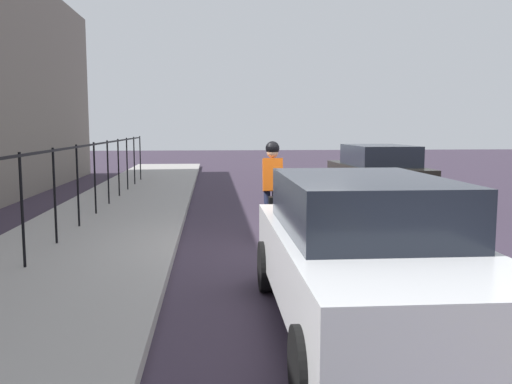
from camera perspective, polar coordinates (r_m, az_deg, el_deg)
ground_plane at (r=9.42m, az=2.81°, el=-6.05°), size 80.00×80.00×0.00m
lane_line_centre at (r=9.76m, az=12.21°, el=-5.74°), size 36.00×0.12×0.01m
sidewalk at (r=9.59m, az=-17.89°, el=-5.70°), size 40.00×3.20×0.15m
iron_fence at (r=10.47m, az=-19.02°, el=2.13°), size 20.76×0.04×1.60m
cyclist_lead at (r=10.25m, az=1.72°, el=0.16°), size 1.71×0.37×1.83m
patrol_sedan at (r=15.90m, az=12.42°, el=2.05°), size 4.44×2.00×1.58m
parked_sedan_rear at (r=5.75m, az=11.19°, el=-6.09°), size 4.41×1.93×1.58m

